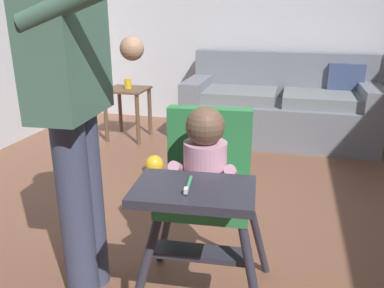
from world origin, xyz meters
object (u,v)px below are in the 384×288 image
at_px(couch, 280,107).
at_px(adult_standing, 73,99).
at_px(high_chair, 206,176).
at_px(toy_ball, 154,164).
at_px(sippy_cup, 128,84).
at_px(side_table, 128,102).

bearing_deg(couch, adult_standing, -15.91).
bearing_deg(adult_standing, high_chair, -0.41).
relative_size(couch, adult_standing, 1.15).
height_order(couch, adult_standing, adult_standing).
height_order(high_chair, toy_ball, high_chair).
bearing_deg(sippy_cup, adult_standing, -71.53).
bearing_deg(adult_standing, toy_ball, 93.25).
bearing_deg(couch, toy_ball, -37.42).
xyz_separation_m(adult_standing, side_table, (-0.76, 2.23, -0.54)).
height_order(high_chair, side_table, high_chair).
height_order(high_chair, sippy_cup, high_chair).
distance_m(adult_standing, side_table, 2.42).
relative_size(adult_standing, side_table, 3.12).
distance_m(high_chair, side_table, 2.56).
height_order(high_chair, adult_standing, adult_standing).
xyz_separation_m(high_chair, toy_ball, (-0.73, 1.37, -0.55)).
bearing_deg(high_chair, toy_ball, -156.74).
distance_m(couch, adult_standing, 2.79).
height_order(couch, side_table, couch).
relative_size(toy_ball, sippy_cup, 1.50).
xyz_separation_m(couch, sippy_cup, (-1.49, -0.39, 0.24)).
xyz_separation_m(adult_standing, sippy_cup, (-0.75, 2.23, -0.35)).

